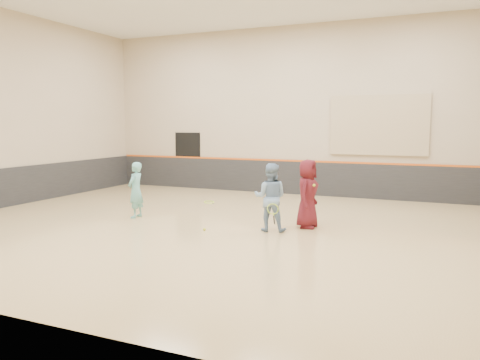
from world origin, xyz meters
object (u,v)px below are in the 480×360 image
at_px(girl, 136,190).
at_px(young_man, 307,194).
at_px(spare_racket, 209,201).
at_px(instructor, 270,197).

relative_size(girl, young_man, 0.90).
distance_m(girl, young_man, 4.67).
bearing_deg(spare_racket, young_man, -30.69).
distance_m(instructor, spare_racket, 4.44).
height_order(instructor, spare_racket, instructor).
bearing_deg(girl, young_man, 93.53).
bearing_deg(instructor, girl, -11.01).
bearing_deg(girl, spare_racket, 161.76).
distance_m(instructor, young_man, 1.00).
height_order(girl, instructor, instructor).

